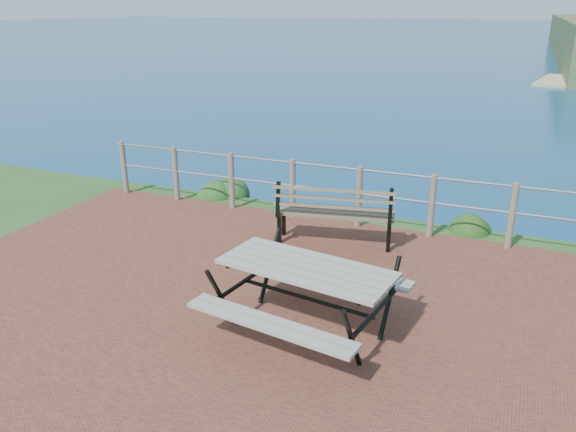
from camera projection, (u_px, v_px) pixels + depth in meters
ground at (275, 329)px, 6.27m from camera, size 10.00×7.00×0.12m
ocean at (527, 18)px, 179.34m from camera, size 1200.00×1200.00×0.00m
safety_railing at (359, 194)px, 8.97m from camera, size 9.40×0.10×1.00m
picnic_table at (306, 291)px, 6.04m from camera, size 1.96×1.60×0.79m
park_bench at (335, 204)px, 8.29m from camera, size 1.81×0.76×0.99m
shrub_lip_west at (223, 195)px, 10.72m from camera, size 0.71×0.71×0.43m
shrub_lip_east at (476, 228)px, 9.13m from camera, size 0.67×0.67×0.37m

